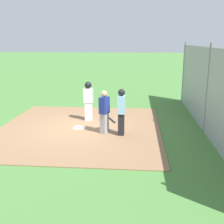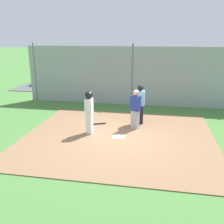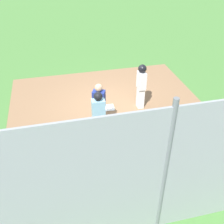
{
  "view_description": "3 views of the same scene",
  "coord_description": "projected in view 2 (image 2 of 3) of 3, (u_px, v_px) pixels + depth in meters",
  "views": [
    {
      "loc": [
        -10.78,
        -2.25,
        3.46
      ],
      "look_at": [
        0.29,
        -1.28,
        0.64
      ],
      "focal_mm": 45.84,
      "sensor_mm": 36.0,
      "label": 1
    },
    {
      "loc": [
        -1.36,
        8.82,
        3.74
      ],
      "look_at": [
        0.34,
        -0.53,
        0.85
      ],
      "focal_mm": 40.38,
      "sensor_mm": 36.0,
      "label": 2
    },
    {
      "loc": [
        -1.8,
        -8.09,
        5.5
      ],
      "look_at": [
        -0.14,
        -1.18,
        0.65
      ],
      "focal_mm": 42.71,
      "sensor_mm": 36.0,
      "label": 3
    }
  ],
  "objects": [
    {
      "name": "parking_lot",
      "position": [
        138.0,
        88.0,
        18.64
      ],
      "size": [
        18.0,
        5.2,
        0.04
      ],
      "primitive_type": "cube",
      "color": "#515156",
      "rests_on": "ground_plane"
    },
    {
      "name": "umpire",
      "position": [
        140.0,
        104.0,
        10.84
      ],
      "size": [
        0.39,
        0.27,
        1.72
      ],
      "rotation": [
        0.0,
        0.0,
        1.54
      ],
      "color": "black",
      "rests_on": "dirt_infield"
    },
    {
      "name": "backstop_fence",
      "position": [
        132.0,
        76.0,
        13.76
      ],
      "size": [
        12.0,
        0.1,
        3.35
      ],
      "color": "#93999E",
      "rests_on": "ground_plane"
    },
    {
      "name": "parked_car_blue",
      "position": [
        223.0,
        83.0,
        17.28
      ],
      "size": [
        4.38,
        2.29,
        1.28
      ],
      "rotation": [
        0.0,
        0.0,
        0.13
      ],
      "color": "#28428C",
      "rests_on": "parking_lot"
    },
    {
      "name": "parked_car_dark",
      "position": [
        138.0,
        79.0,
        18.78
      ],
      "size": [
        4.4,
        2.34,
        1.28
      ],
      "rotation": [
        0.0,
        0.0,
        -0.15
      ],
      "color": "black",
      "rests_on": "parking_lot"
    },
    {
      "name": "runner",
      "position": [
        89.0,
        109.0,
        9.7
      ],
      "size": [
        0.3,
        0.38,
        1.7
      ],
      "rotation": [
        0.0,
        0.0,
        3.13
      ],
      "color": "silver",
      "rests_on": "dirt_infield"
    },
    {
      "name": "catcher",
      "position": [
        135.0,
        109.0,
        10.28
      ],
      "size": [
        0.45,
        0.39,
        1.63
      ],
      "rotation": [
        0.0,
        0.0,
        1.14
      ],
      "color": "#9E9EA3",
      "rests_on": "dirt_infield"
    },
    {
      "name": "parked_car_white",
      "position": [
        62.0,
        77.0,
        19.89
      ],
      "size": [
        4.42,
        2.38,
        1.28
      ],
      "rotation": [
        0.0,
        0.0,
        3.3
      ],
      "color": "silver",
      "rests_on": "parking_lot"
    },
    {
      "name": "baseball_bat",
      "position": [
        96.0,
        124.0,
        10.94
      ],
      "size": [
        0.78,
        0.37,
        0.06
      ],
      "primitive_type": "cylinder",
      "rotation": [
        0.0,
        1.57,
        3.54
      ],
      "color": "black",
      "rests_on": "dirt_infield"
    },
    {
      "name": "home_plate",
      "position": [
        118.0,
        137.0,
        9.61
      ],
      "size": [
        0.46,
        0.46,
        0.02
      ],
      "primitive_type": "cube",
      "rotation": [
        0.0,
        0.0,
        -0.05
      ],
      "color": "white",
      "rests_on": "dirt_infield"
    },
    {
      "name": "ground_plane",
      "position": [
        118.0,
        138.0,
        9.62
      ],
      "size": [
        140.0,
        140.0,
        0.0
      ],
      "primitive_type": "plane",
      "color": "#477A38"
    },
    {
      "name": "dirt_infield",
      "position": [
        118.0,
        137.0,
        9.62
      ],
      "size": [
        7.2,
        6.4,
        0.03
      ],
      "primitive_type": "cube",
      "color": "#896647",
      "rests_on": "ground_plane"
    }
  ]
}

